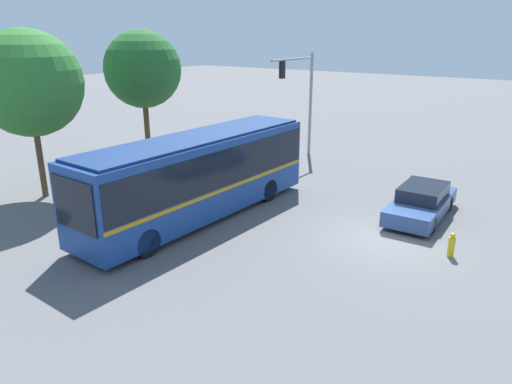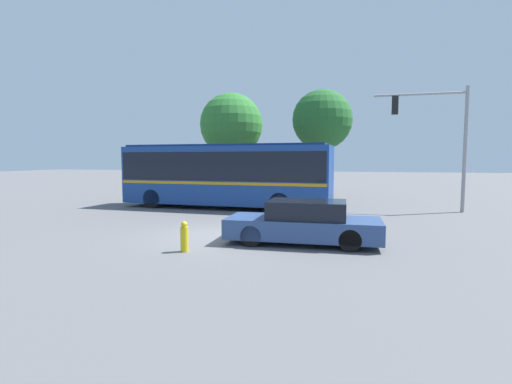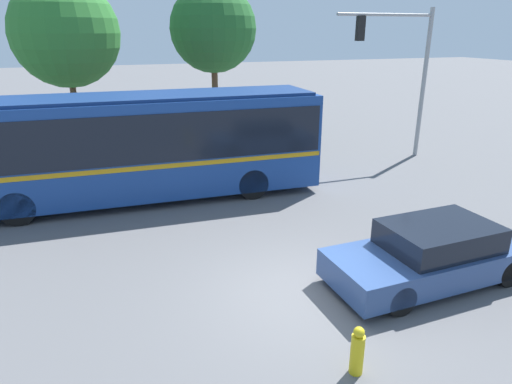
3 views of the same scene
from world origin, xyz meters
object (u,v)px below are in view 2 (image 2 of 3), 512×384
at_px(street_tree_centre, 322,120).
at_px(fire_hydrant, 184,237).
at_px(sedan_foreground, 304,223).
at_px(traffic_light_pole, 442,130).
at_px(street_tree_left, 231,125).
at_px(city_bus, 225,172).

xyz_separation_m(street_tree_centre, fire_hydrant, (-2.26, -16.99, -4.86)).
bearing_deg(fire_hydrant, sedan_foreground, 32.20).
relative_size(sedan_foreground, street_tree_centre, 0.64).
bearing_deg(traffic_light_pole, street_tree_left, -25.18).
relative_size(city_bus, sedan_foreground, 2.35).
xyz_separation_m(sedan_foreground, fire_hydrant, (-3.09, -1.94, -0.21)).
bearing_deg(fire_hydrant, street_tree_centre, 82.43).
bearing_deg(street_tree_centre, street_tree_left, -178.79).
xyz_separation_m(city_bus, street_tree_centre, (4.33, 7.68, 3.37)).
relative_size(traffic_light_pole, street_tree_centre, 0.83).
xyz_separation_m(traffic_light_pole, fire_hydrant, (-8.62, -10.79, -3.58)).
height_order(city_bus, fire_hydrant, city_bus).
relative_size(sedan_foreground, traffic_light_pole, 0.78).
xyz_separation_m(sedan_foreground, traffic_light_pole, (5.54, 8.85, 3.37)).
bearing_deg(street_tree_centre, fire_hydrant, -97.57).
distance_m(sedan_foreground, fire_hydrant, 3.65).
height_order(city_bus, street_tree_left, street_tree_left).
bearing_deg(traffic_light_pole, city_bus, 7.91).
relative_size(street_tree_left, street_tree_centre, 1.00).
distance_m(city_bus, traffic_light_pole, 10.99).
relative_size(city_bus, street_tree_centre, 1.52).
distance_m(city_bus, sedan_foreground, 9.08).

